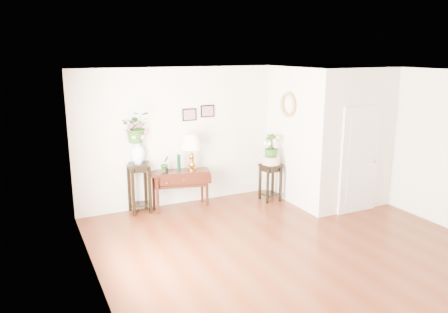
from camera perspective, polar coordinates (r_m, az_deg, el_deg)
floor at (r=7.35m, az=8.50°, el=-11.51°), size 6.00×5.50×0.02m
ceiling at (r=6.67m, az=9.35°, el=10.83°), size 6.00×5.50×0.02m
wall_back at (r=9.22m, az=-0.76°, el=2.98°), size 6.00×0.02×2.80m
wall_front at (r=4.98m, az=27.18°, el=-8.01°), size 6.00×0.02×2.80m
wall_left at (r=5.79m, az=-16.51°, el=-4.09°), size 0.02×5.50×2.80m
wall_right at (r=8.90m, az=25.09°, el=1.28°), size 0.02×5.50×2.80m
partition at (r=9.50m, az=13.36°, el=2.93°), size 1.80×1.95×2.80m
door at (r=8.84m, az=17.28°, el=-0.44°), size 0.90×0.05×2.10m
art_print_left at (r=8.88m, az=-4.54°, el=5.47°), size 0.30×0.02×0.25m
art_print_right at (r=9.02m, az=-2.17°, el=5.95°), size 0.30×0.02×0.25m
wall_ornament at (r=8.95m, az=8.35°, el=6.73°), size 0.07×0.51×0.51m
console_table at (r=8.85m, az=-5.68°, el=-4.31°), size 1.22×0.65×0.78m
table_lamp at (r=8.74m, az=-4.24°, el=0.51°), size 0.45×0.45×0.74m
green_vase at (r=8.69m, az=-5.91°, el=-0.82°), size 0.08×0.08×0.34m
potted_plant at (r=8.60m, az=-7.73°, el=-1.06°), size 0.22×0.20×0.33m
plant_stand_a at (r=8.69m, az=-11.00°, el=-4.06°), size 0.49×0.49×1.00m
porcelain_vase at (r=8.50m, az=-11.22°, el=0.59°), size 0.33×0.33×0.46m
lily_arrangement at (r=8.41m, az=-11.37°, el=3.76°), size 0.63×0.57×0.60m
plant_stand_b at (r=9.30m, az=6.06°, el=-3.36°), size 0.45×0.45×0.80m
ceramic_bowl at (r=9.17m, az=6.13°, el=-0.50°), size 0.46×0.46×0.16m
narcissus at (r=9.10m, az=6.18°, el=1.33°), size 0.38×0.38×0.52m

